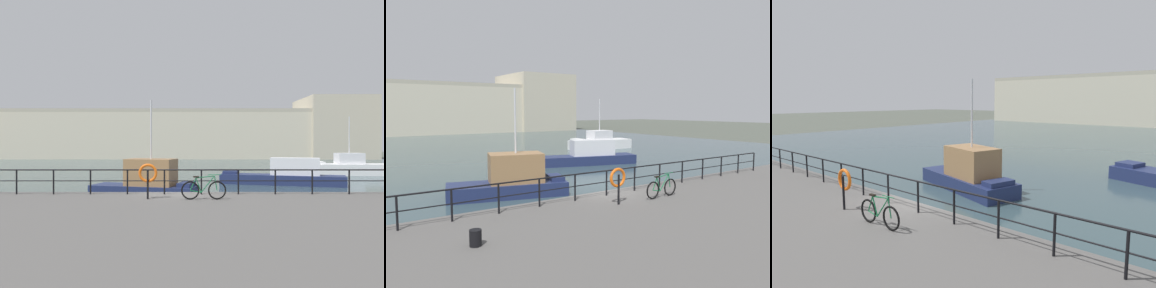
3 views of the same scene
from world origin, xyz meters
The scene contains 6 objects.
ground_plane centered at (0.00, 0.00, 0.00)m, with size 240.00×240.00×0.00m, color #4C5147.
water_basin centered at (0.00, 30.20, 0.01)m, with size 80.00×60.00×0.01m, color #33474C.
moored_white_yacht centered at (-1.91, 5.53, 0.90)m, with size 6.60×3.68×5.79m.
quay_railing centered at (-1.26, -0.75, 1.80)m, with size 23.94×0.07×1.08m.
parked_bicycle centered at (1.18, -2.30, 1.45)m, with size 1.77×0.12×0.98m.
life_ring_stand centered at (-1.02, -2.11, 2.03)m, with size 0.75×0.16×1.40m.
Camera 3 is at (9.18, -7.85, 4.72)m, focal length 31.36 mm.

